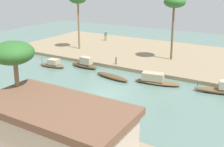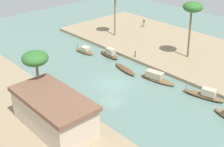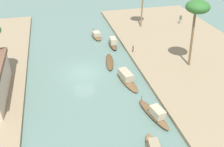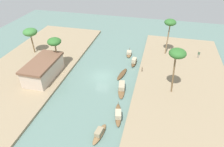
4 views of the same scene
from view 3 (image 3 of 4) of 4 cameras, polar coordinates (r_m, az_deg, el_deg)
The scene contains 10 objects.
river_water at distance 29.53m, azimuth -6.45°, elevation 0.19°, with size 70.23×70.23×0.00m, color slate.
riverbank_left at distance 33.91m, azimuth 18.31°, elevation 3.45°, with size 41.51×15.99×0.40m, color #937F60.
sampan_downstream_large at distance 38.31m, azimuth -3.56°, elevation 8.56°, with size 3.43×1.43×0.98m.
sampan_with_red_awning at distance 23.12m, azimuth 9.55°, elevation -8.86°, with size 4.66×1.85×1.25m.
sampan_near_left_bank at distance 31.20m, azimuth -0.56°, elevation 2.68°, with size 4.32×1.66×0.43m.
sampan_open_hull at distance 27.54m, azimuth 3.28°, elevation -1.08°, with size 4.68×1.83×1.14m.
sampan_with_tall_canopy at distance 35.41m, azimuth 0.16°, elevation 6.85°, with size 3.65×1.06×1.34m.
person_on_near_bank at distance 44.01m, azimuth 15.15°, elevation 11.61°, with size 0.49×0.49×1.56m.
mooring_post at distance 33.07m, azimuth 4.75°, elevation 5.54°, with size 0.14×0.14×0.86m, color #4C3823.
palm_tree_left_near at distance 28.80m, azimuth 18.69°, elevation 13.70°, with size 2.54×2.54×7.69m.
Camera 3 is at (-25.15, 2.70, 15.24)m, focal length 40.60 mm.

